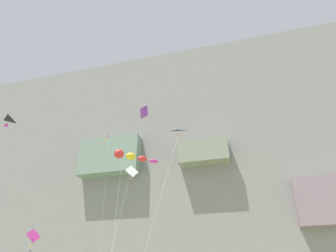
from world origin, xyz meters
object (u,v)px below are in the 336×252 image
object	(u,v)px
kite_delta_upper_left	(1,127)
kite_diamond_mid_right	(143,115)
kite_diamond_high_left	(131,174)
kite_delta_high_center	(176,138)
kite_banner_near_cliff	(105,151)
kite_diamond_low_left	(33,237)
kite_windsock_upper_mid	(130,156)

from	to	relation	value
kite_delta_upper_left	kite_diamond_mid_right	size ratio (longest dim) A/B	0.90
kite_diamond_mid_right	kite_diamond_high_left	distance (m)	12.68
kite_delta_high_center	kite_banner_near_cliff	bearing A→B (deg)	140.87
kite_diamond_low_left	kite_diamond_mid_right	world-z (taller)	kite_diamond_mid_right
kite_delta_high_center	kite_windsock_upper_mid	size ratio (longest dim) A/B	1.04
kite_diamond_low_left	kite_diamond_mid_right	distance (m)	23.76
kite_delta_high_center	kite_diamond_mid_right	xyz separation A→B (m)	(-5.57, 5.98, 6.89)
kite_diamond_low_left	kite_banner_near_cliff	distance (m)	16.04
kite_diamond_low_left	kite_windsock_upper_mid	xyz separation A→B (m)	(19.07, -12.46, 4.83)
kite_delta_upper_left	kite_diamond_low_left	bearing A→B (deg)	96.28
kite_delta_upper_left	kite_diamond_mid_right	world-z (taller)	kite_diamond_mid_right
kite_windsock_upper_mid	kite_diamond_low_left	bearing A→B (deg)	146.84
kite_delta_upper_left	kite_banner_near_cliff	distance (m)	13.17
kite_delta_upper_left	kite_windsock_upper_mid	xyz separation A→B (m)	(17.77, -0.64, -6.34)
kite_diamond_low_left	kite_diamond_high_left	world-z (taller)	kite_diamond_high_left
kite_delta_high_center	kite_diamond_high_left	size ratio (longest dim) A/B	0.76
kite_banner_near_cliff	kite_windsock_upper_mid	world-z (taller)	kite_banner_near_cliff
kite_diamond_mid_right	kite_diamond_high_left	xyz separation A→B (m)	(-5.62, 10.91, -3.18)
kite_delta_high_center	kite_diamond_low_left	size ratio (longest dim) A/B	1.48
kite_diamond_low_left	kite_diamond_mid_right	size ratio (longest dim) A/B	0.44
kite_diamond_mid_right	kite_windsock_upper_mid	xyz separation A→B (m)	(0.41, -4.36, -7.44)
kite_banner_near_cliff	kite_delta_upper_left	bearing A→B (deg)	-143.47
kite_delta_high_center	kite_diamond_high_left	xyz separation A→B (m)	(-11.19, 16.89, 3.71)
kite_delta_high_center	kite_banner_near_cliff	distance (m)	16.64
kite_windsock_upper_mid	kite_diamond_high_left	bearing A→B (deg)	111.55
kite_windsock_upper_mid	kite_delta_upper_left	bearing A→B (deg)	177.94
kite_delta_high_center	kite_banner_near_cliff	world-z (taller)	kite_banner_near_cliff
kite_diamond_high_left	kite_banner_near_cliff	xyz separation A→B (m)	(-1.20, -6.81, 0.96)
kite_delta_upper_left	kite_diamond_high_left	bearing A→B (deg)	51.24
kite_diamond_high_left	kite_diamond_mid_right	bearing A→B (deg)	-62.75
kite_diamond_mid_right	kite_diamond_low_left	bearing A→B (deg)	156.52
kite_delta_high_center	kite_banner_near_cliff	xyz separation A→B (m)	(-12.39, 10.08, 4.66)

